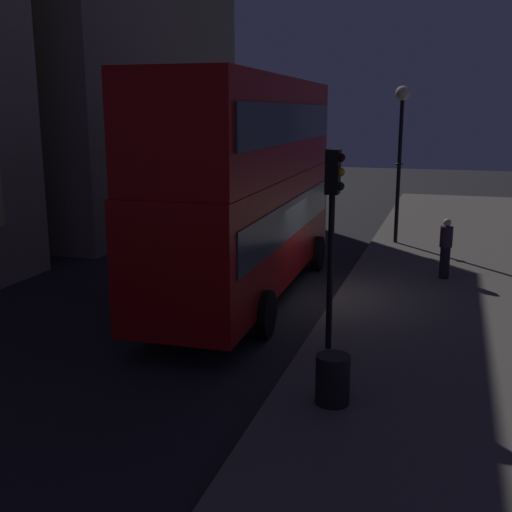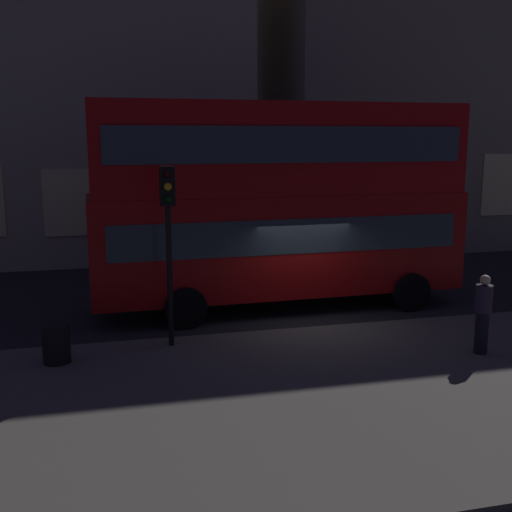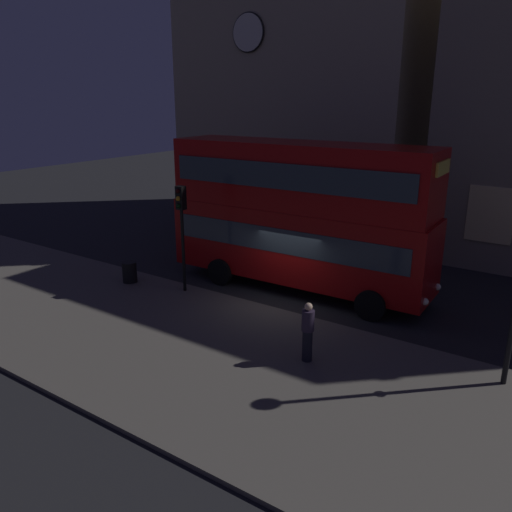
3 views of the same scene
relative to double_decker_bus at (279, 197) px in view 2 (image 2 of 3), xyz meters
name	(u,v)px [view 2 (image 2 of 3)]	position (x,y,z in m)	size (l,w,h in m)	color
ground_plane	(308,324)	(0.32, -1.70, -3.10)	(80.00, 80.00, 0.00)	#232326
sidewalk_slab	(383,389)	(0.32, -6.11, -3.04)	(44.00, 7.70, 0.12)	#5B564F
building_with_clock	(73,55)	(-5.59, 10.64, 4.85)	(13.30, 8.02, 15.90)	tan
building_plain_facade	(417,74)	(9.84, 11.12, 4.53)	(14.25, 10.15, 15.26)	gray
double_decker_bus	(279,197)	(0.00, 0.00, 0.00)	(10.30, 2.92, 5.59)	#9E0C0C
traffic_light_near_kerb	(168,218)	(-3.28, -2.82, -0.12)	(0.32, 0.36, 3.98)	black
pedestrian	(483,313)	(3.14, -4.92, -2.09)	(0.35, 0.35, 1.73)	black
litter_bin	(56,343)	(-5.70, -3.33, -2.57)	(0.57, 0.57, 0.82)	black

